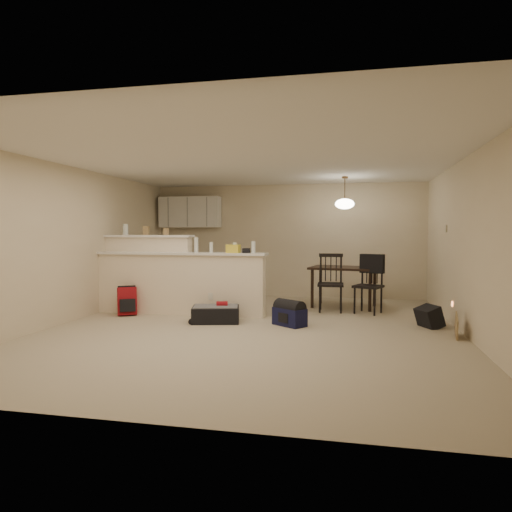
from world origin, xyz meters
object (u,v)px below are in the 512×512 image
(suitcase, at_px, (216,314))
(black_daypack, at_px, (429,317))
(navy_duffel, at_px, (290,317))
(dining_table, at_px, (344,272))
(pendant_lamp, at_px, (345,203))
(dining_chair_near, at_px, (331,283))
(red_backpack, at_px, (127,301))
(dining_chair_far, at_px, (368,285))

(suitcase, distance_m, black_daypack, 3.29)
(suitcase, distance_m, navy_duffel, 1.19)
(dining_table, xyz_separation_m, pendant_lamp, (0.00, 0.00, 1.31))
(dining_chair_near, xyz_separation_m, red_backpack, (-3.44, -1.10, -0.28))
(dining_chair_near, height_order, dining_chair_far, dining_chair_near)
(pendant_lamp, relative_size, dining_chair_near, 0.59)
(dining_table, height_order, red_backpack, dining_table)
(dining_chair_far, bearing_deg, dining_table, 147.61)
(black_daypack, bearing_deg, navy_duffel, 70.95)
(pendant_lamp, height_order, suitcase, pendant_lamp)
(suitcase, height_order, red_backpack, red_backpack)
(red_backpack, bearing_deg, suitcase, -40.79)
(dining_table, height_order, dining_chair_far, dining_chair_far)
(dining_table, relative_size, pendant_lamp, 2.20)
(dining_table, height_order, black_daypack, dining_table)
(pendant_lamp, bearing_deg, navy_duffel, -111.92)
(pendant_lamp, bearing_deg, suitcase, -135.65)
(dining_chair_far, distance_m, navy_duffel, 1.85)
(dining_table, distance_m, pendant_lamp, 1.31)
(dining_table, bearing_deg, black_daypack, -42.00)
(dining_chair_far, xyz_separation_m, red_backpack, (-4.10, -1.04, -0.27))
(navy_duffel, distance_m, black_daypack, 2.11)
(pendant_lamp, distance_m, suitcase, 3.34)
(black_daypack, bearing_deg, dining_table, 11.00)
(pendant_lamp, xyz_separation_m, navy_duffel, (-0.79, -1.95, -1.85))
(dining_table, distance_m, red_backpack, 4.05)
(dining_table, bearing_deg, pendant_lamp, 9.78)
(suitcase, bearing_deg, pendant_lamp, 30.67)
(dining_table, xyz_separation_m, navy_duffel, (-0.79, -1.95, -0.54))
(pendant_lamp, xyz_separation_m, dining_chair_near, (-0.23, -0.56, -1.47))
(dining_chair_near, bearing_deg, suitcase, -143.69)
(navy_duffel, bearing_deg, dining_chair_far, 83.99)
(dining_chair_near, height_order, red_backpack, dining_chair_near)
(navy_duffel, height_order, black_daypack, black_daypack)
(dining_chair_far, xyz_separation_m, navy_duffel, (-1.22, -1.34, -0.38))
(dining_chair_near, distance_m, dining_chair_far, 0.66)
(dining_chair_far, distance_m, suitcase, 2.78)
(pendant_lamp, relative_size, red_backpack, 1.29)
(pendant_lamp, distance_m, navy_duffel, 2.80)
(dining_table, xyz_separation_m, black_daypack, (1.30, -1.65, -0.53))
(dining_chair_far, xyz_separation_m, black_daypack, (0.87, -1.04, -0.36))
(red_backpack, height_order, navy_duffel, red_backpack)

